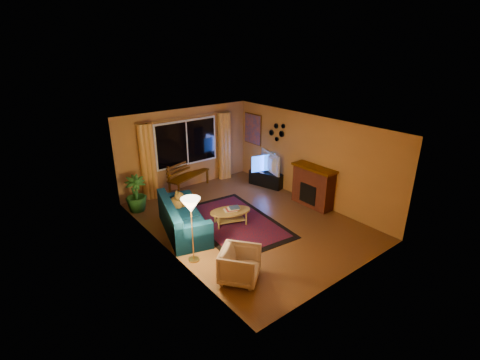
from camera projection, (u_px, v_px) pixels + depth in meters
floor at (247, 221)px, 9.04m from camera, size 4.50×6.00×0.02m
ceiling at (248, 126)px, 8.11m from camera, size 4.50×6.00×0.02m
wall_back at (186, 149)px, 10.78m from camera, size 4.50×0.02×2.50m
wall_left at (164, 200)px, 7.28m from camera, size 0.02×6.00×2.50m
wall_right at (309, 158)px, 9.87m from camera, size 0.02×6.00×2.50m
window at (187, 143)px, 10.65m from camera, size 2.00×0.02×1.30m
curtain_rod at (186, 117)px, 10.33m from camera, size 3.20×0.03×0.03m
curtain_left at (148, 162)px, 9.96m from camera, size 0.36×0.36×2.24m
curtain_right at (224, 146)px, 11.50m from camera, size 0.36×0.36×2.24m
bench at (189, 182)px, 10.90m from camera, size 1.62×0.97×0.47m
potted_plant at (136, 194)px, 9.41m from camera, size 0.64×0.64×1.00m
sofa at (184, 217)px, 8.37m from camera, size 1.37×2.17×0.81m
dog at (176, 202)px, 8.65m from camera, size 0.32×0.43×0.45m
armchair at (240, 263)px, 6.67m from camera, size 0.98×0.97×0.74m
floor_lamp at (192, 231)px, 7.14m from camera, size 0.29×0.29×1.44m
rug at (234, 222)px, 8.95m from camera, size 2.21×3.21×0.02m
coffee_table at (230, 217)px, 8.81m from camera, size 1.33×1.33×0.38m
tv_console at (266, 179)px, 11.17m from camera, size 0.67×1.19×0.47m
television at (267, 162)px, 10.96m from camera, size 0.43×1.13×0.65m
fireplace at (313, 187)px, 9.71m from camera, size 0.40×1.20×1.10m
mirror_cluster at (277, 131)px, 10.59m from camera, size 0.06×0.60×0.56m
painting at (253, 129)px, 11.49m from camera, size 0.04×0.76×0.96m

